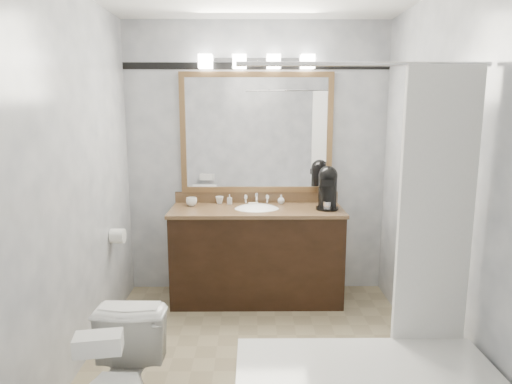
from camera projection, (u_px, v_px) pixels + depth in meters
room at (258, 183)px, 2.97m from camera, size 2.42×2.62×2.52m
vanity at (257, 252)px, 4.12m from camera, size 1.53×0.58×0.97m
mirror at (256, 133)px, 4.19m from camera, size 1.40×0.04×1.10m
vanity_light_bar at (257, 61)px, 4.02m from camera, size 1.02×0.14×0.12m
accent_stripe at (256, 66)px, 4.09m from camera, size 2.40×0.01×0.06m
tp_roll at (118, 236)px, 3.72m from camera, size 0.11×0.12×0.12m
tissue_box at (98, 343)px, 1.96m from camera, size 0.22×0.14×0.08m
coffee_maker at (328, 187)px, 4.02m from camera, size 0.20×0.25×0.38m
cup_left at (192, 202)px, 4.14m from camera, size 0.11×0.11×0.08m
cup_right at (219, 200)px, 4.24m from camera, size 0.08×0.08×0.07m
soap_bottle_a at (230, 199)px, 4.22m from camera, size 0.05×0.05×0.09m
soap_bottle_b at (281, 199)px, 4.23m from camera, size 0.08×0.08×0.08m
soap_bar at (253, 204)px, 4.16m from camera, size 0.09×0.06×0.03m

